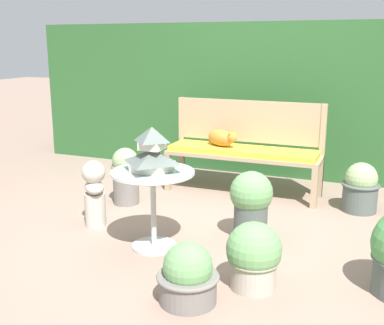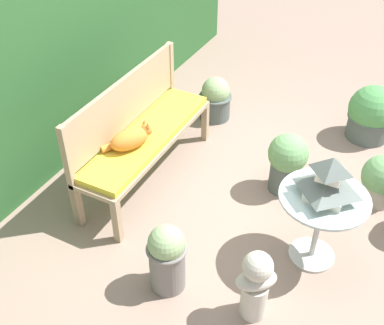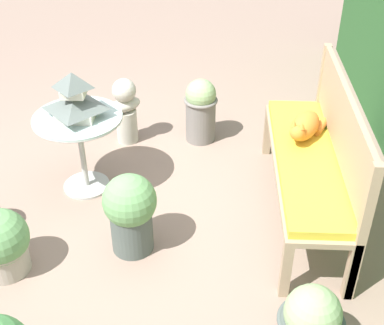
{
  "view_description": "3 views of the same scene",
  "coord_description": "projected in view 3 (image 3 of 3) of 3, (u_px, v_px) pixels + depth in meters",
  "views": [
    {
      "loc": [
        1.35,
        -3.73,
        1.6
      ],
      "look_at": [
        -0.28,
        0.22,
        0.53
      ],
      "focal_mm": 45.0,
      "sensor_mm": 36.0,
      "label": 1
    },
    {
      "loc": [
        -2.98,
        -0.84,
        2.94
      ],
      "look_at": [
        -0.28,
        0.55,
        0.53
      ],
      "focal_mm": 45.0,
      "sensor_mm": 36.0,
      "label": 2
    },
    {
      "loc": [
        3.03,
        0.47,
        2.55
      ],
      "look_at": [
        -0.04,
        0.32,
        0.44
      ],
      "focal_mm": 50.0,
      "sensor_mm": 36.0,
      "label": 3
    }
  ],
  "objects": [
    {
      "name": "cat",
      "position": [
        305.0,
        126.0,
        3.82
      ],
      "size": [
        0.4,
        0.36,
        0.21
      ],
      "rotation": [
        0.0,
        0.0,
        -0.47
      ],
      "color": "orange",
      "rests_on": "garden_bench"
    },
    {
      "name": "ground",
      "position": [
        148.0,
        213.0,
        3.95
      ],
      "size": [
        30.0,
        30.0,
        0.0
      ],
      "primitive_type": "plane",
      "color": "gray"
    },
    {
      "name": "potted_plant_table_far",
      "position": [
        1.0,
        243.0,
        3.36
      ],
      "size": [
        0.37,
        0.37,
        0.46
      ],
      "color": "#ADA393",
      "rests_on": "ground"
    },
    {
      "name": "potted_plant_bench_left",
      "position": [
        310.0,
        325.0,
        2.83
      ],
      "size": [
        0.36,
        0.36,
        0.48
      ],
      "color": "#4C5651",
      "rests_on": "ground"
    },
    {
      "name": "potted_plant_hedge_corner",
      "position": [
        130.0,
        211.0,
        3.48
      ],
      "size": [
        0.36,
        0.36,
        0.58
      ],
      "color": "#4C5651",
      "rests_on": "ground"
    },
    {
      "name": "garden_bench",
      "position": [
        306.0,
        164.0,
        3.72
      ],
      "size": [
        1.65,
        0.45,
        0.51
      ],
      "color": "tan",
      "rests_on": "ground"
    },
    {
      "name": "pagoda_birdhouse",
      "position": [
        75.0,
        98.0,
        3.78
      ],
      "size": [
        0.36,
        0.36,
        0.35
      ],
      "color": "silver",
      "rests_on": "patio_table"
    },
    {
      "name": "patio_table",
      "position": [
        79.0,
        133.0,
        3.94
      ],
      "size": [
        0.66,
        0.66,
        0.63
      ],
      "color": "#B7B7B2",
      "rests_on": "ground"
    },
    {
      "name": "bench_backrest",
      "position": [
        342.0,
        130.0,
        3.55
      ],
      "size": [
        1.65,
        0.06,
        0.99
      ],
      "color": "tan",
      "rests_on": "ground"
    },
    {
      "name": "potted_plant_table_near",
      "position": [
        201.0,
        109.0,
        4.64
      ],
      "size": [
        0.29,
        0.29,
        0.58
      ],
      "color": "slate",
      "rests_on": "ground"
    },
    {
      "name": "garden_bust",
      "position": [
        125.0,
        109.0,
        4.61
      ],
      "size": [
        0.31,
        0.33,
        0.6
      ],
      "rotation": [
        0.0,
        0.0,
        -0.86
      ],
      "color": "#B7B2A3",
      "rests_on": "ground"
    }
  ]
}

